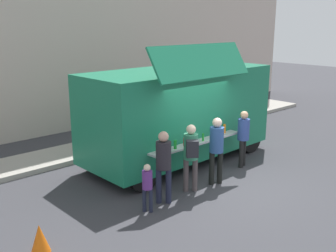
{
  "coord_description": "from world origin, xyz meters",
  "views": [
    {
      "loc": [
        -7.64,
        -6.33,
        4.11
      ],
      "look_at": [
        -0.37,
        1.62,
        1.3
      ],
      "focal_mm": 42.5,
      "sensor_mm": 36.0,
      "label": 1
    }
  ],
  "objects_px": {
    "food_truck_main": "(179,112)",
    "child_near_queue": "(147,184)",
    "customer_front_ordering": "(216,145)",
    "customer_rear_waiting": "(164,161)",
    "customer_mid_with_backpack": "(191,151)",
    "trash_bin": "(209,114)",
    "traffic_cone_orange": "(40,239)",
    "customer_extra_browsing": "(243,134)"
  },
  "relations": [
    {
      "from": "food_truck_main",
      "to": "child_near_queue",
      "type": "bearing_deg",
      "value": -146.13
    },
    {
      "from": "customer_front_ordering",
      "to": "customer_rear_waiting",
      "type": "bearing_deg",
      "value": 110.75
    },
    {
      "from": "customer_front_ordering",
      "to": "customer_mid_with_backpack",
      "type": "distance_m",
      "value": 0.84
    },
    {
      "from": "customer_front_ordering",
      "to": "trash_bin",
      "type": "bearing_deg",
      "value": -23.71
    },
    {
      "from": "customer_rear_waiting",
      "to": "customer_mid_with_backpack",
      "type": "bearing_deg",
      "value": -43.6
    },
    {
      "from": "food_truck_main",
      "to": "customer_rear_waiting",
      "type": "xyz_separation_m",
      "value": [
        -2.34,
        -1.91,
        -0.49
      ]
    },
    {
      "from": "customer_front_ordering",
      "to": "child_near_queue",
      "type": "xyz_separation_m",
      "value": [
        -2.34,
        -0.04,
        -0.39
      ]
    },
    {
      "from": "trash_bin",
      "to": "customer_front_ordering",
      "type": "xyz_separation_m",
      "value": [
        -4.54,
        -4.3,
        0.59
      ]
    },
    {
      "from": "trash_bin",
      "to": "customer_mid_with_backpack",
      "type": "xyz_separation_m",
      "value": [
        -5.38,
        -4.2,
        0.58
      ]
    },
    {
      "from": "customer_mid_with_backpack",
      "to": "customer_rear_waiting",
      "type": "distance_m",
      "value": 0.93
    },
    {
      "from": "trash_bin",
      "to": "child_near_queue",
      "type": "height_order",
      "value": "child_near_queue"
    },
    {
      "from": "food_truck_main",
      "to": "customer_front_ordering",
      "type": "relative_size",
      "value": 3.35
    },
    {
      "from": "trash_bin",
      "to": "customer_rear_waiting",
      "type": "xyz_separation_m",
      "value": [
        -6.31,
        -4.23,
        0.57
      ]
    },
    {
      "from": "traffic_cone_orange",
      "to": "customer_rear_waiting",
      "type": "relative_size",
      "value": 0.32
    },
    {
      "from": "food_truck_main",
      "to": "traffic_cone_orange",
      "type": "relative_size",
      "value": 10.84
    },
    {
      "from": "food_truck_main",
      "to": "customer_extra_browsing",
      "type": "bearing_deg",
      "value": -59.61
    },
    {
      "from": "customer_mid_with_backpack",
      "to": "child_near_queue",
      "type": "bearing_deg",
      "value": 133.24
    },
    {
      "from": "traffic_cone_orange",
      "to": "customer_extra_browsing",
      "type": "height_order",
      "value": "customer_extra_browsing"
    },
    {
      "from": "traffic_cone_orange",
      "to": "child_near_queue",
      "type": "height_order",
      "value": "child_near_queue"
    },
    {
      "from": "food_truck_main",
      "to": "customer_extra_browsing",
      "type": "height_order",
      "value": "food_truck_main"
    },
    {
      "from": "trash_bin",
      "to": "customer_mid_with_backpack",
      "type": "relative_size",
      "value": 0.55
    },
    {
      "from": "customer_front_ordering",
      "to": "customer_rear_waiting",
      "type": "relative_size",
      "value": 1.02
    },
    {
      "from": "food_truck_main",
      "to": "customer_rear_waiting",
      "type": "distance_m",
      "value": 3.06
    },
    {
      "from": "trash_bin",
      "to": "customer_extra_browsing",
      "type": "xyz_separation_m",
      "value": [
        -2.97,
        -3.96,
        0.52
      ]
    },
    {
      "from": "customer_extra_browsing",
      "to": "trash_bin",
      "type": "bearing_deg",
      "value": -54.93
    },
    {
      "from": "customer_mid_with_backpack",
      "to": "customer_extra_browsing",
      "type": "relative_size",
      "value": 1.03
    },
    {
      "from": "trash_bin",
      "to": "customer_rear_waiting",
      "type": "relative_size",
      "value": 0.54
    },
    {
      "from": "customer_extra_browsing",
      "to": "child_near_queue",
      "type": "bearing_deg",
      "value": 77.38
    },
    {
      "from": "traffic_cone_orange",
      "to": "trash_bin",
      "type": "height_order",
      "value": "trash_bin"
    },
    {
      "from": "food_truck_main",
      "to": "child_near_queue",
      "type": "relative_size",
      "value": 5.29
    },
    {
      "from": "traffic_cone_orange",
      "to": "customer_mid_with_backpack",
      "type": "distance_m",
      "value": 4.07
    },
    {
      "from": "food_truck_main",
      "to": "customer_mid_with_backpack",
      "type": "relative_size",
      "value": 3.47
    },
    {
      "from": "traffic_cone_orange",
      "to": "customer_rear_waiting",
      "type": "height_order",
      "value": "customer_rear_waiting"
    },
    {
      "from": "child_near_queue",
      "to": "customer_rear_waiting",
      "type": "bearing_deg",
      "value": -24.71
    },
    {
      "from": "food_truck_main",
      "to": "trash_bin",
      "type": "relative_size",
      "value": 6.33
    },
    {
      "from": "traffic_cone_orange",
      "to": "customer_front_ordering",
      "type": "distance_m",
      "value": 4.89
    },
    {
      "from": "traffic_cone_orange",
      "to": "customer_front_ordering",
      "type": "xyz_separation_m",
      "value": [
        4.83,
        -0.04,
        0.79
      ]
    },
    {
      "from": "traffic_cone_orange",
      "to": "trash_bin",
      "type": "relative_size",
      "value": 0.58
    },
    {
      "from": "traffic_cone_orange",
      "to": "customer_rear_waiting",
      "type": "xyz_separation_m",
      "value": [
        3.06,
        0.02,
        0.76
      ]
    },
    {
      "from": "trash_bin",
      "to": "customer_front_ordering",
      "type": "distance_m",
      "value": 6.28
    },
    {
      "from": "trash_bin",
      "to": "child_near_queue",
      "type": "relative_size",
      "value": 0.84
    },
    {
      "from": "customer_mid_with_backpack",
      "to": "customer_extra_browsing",
      "type": "distance_m",
      "value": 2.42
    }
  ]
}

